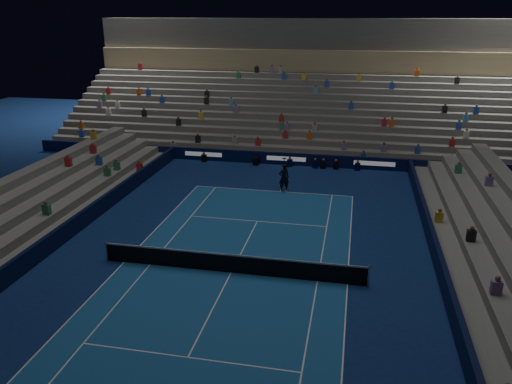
{
  "coord_description": "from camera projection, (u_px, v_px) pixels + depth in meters",
  "views": [
    {
      "loc": [
        5.38,
        -20.64,
        11.71
      ],
      "look_at": [
        0.0,
        6.0,
        2.0
      ],
      "focal_mm": 35.26,
      "sensor_mm": 36.0,
      "label": 1
    }
  ],
  "objects": [
    {
      "name": "sponsor_barrier_east",
      "position": [
        445.0,
        284.0,
        22.01
      ],
      "size": [
        0.25,
        37.0,
        1.0
      ],
      "primitive_type": "cube",
      "color": "black",
      "rests_on": "ground"
    },
    {
      "name": "court_surface",
      "position": [
        231.0,
        273.0,
        23.99
      ],
      "size": [
        10.97,
        23.77,
        0.01
      ],
      "primitive_type": "cube",
      "color": "#194F8A",
      "rests_on": "ground"
    },
    {
      "name": "sponsor_barrier_far",
      "position": [
        286.0,
        159.0,
        40.9
      ],
      "size": [
        44.0,
        0.25,
        1.0
      ],
      "primitive_type": "cube",
      "color": "black",
      "rests_on": "ground"
    },
    {
      "name": "grandstand_main",
      "position": [
        301.0,
        104.0,
        48.61
      ],
      "size": [
        44.0,
        15.2,
        11.2
      ],
      "color": "#605F5B",
      "rests_on": "ground"
    },
    {
      "name": "tennis_net",
      "position": [
        231.0,
        263.0,
        23.82
      ],
      "size": [
        12.9,
        0.1,
        1.1
      ],
      "color": "#B2B2B7",
      "rests_on": "ground"
    },
    {
      "name": "broadcast_camera",
      "position": [
        256.0,
        161.0,
        40.95
      ],
      "size": [
        0.48,
        0.92,
        0.62
      ],
      "color": "black",
      "rests_on": "ground"
    },
    {
      "name": "tennis_player",
      "position": [
        284.0,
        178.0,
        34.51
      ],
      "size": [
        0.87,
        0.75,
        2.02
      ],
      "primitive_type": "imported",
      "rotation": [
        0.0,
        0.0,
        3.57
      ],
      "color": "black",
      "rests_on": "ground"
    },
    {
      "name": "sponsor_barrier_west",
      "position": [
        47.0,
        246.0,
        25.63
      ],
      "size": [
        0.25,
        37.0,
        1.0
      ],
      "primitive_type": "cube",
      "color": "black",
      "rests_on": "ground"
    },
    {
      "name": "ground",
      "position": [
        231.0,
        273.0,
        23.99
      ],
      "size": [
        90.0,
        90.0,
        0.0
      ],
      "primitive_type": "plane",
      "color": "navy",
      "rests_on": "ground"
    }
  ]
}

